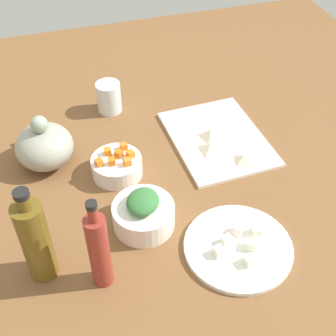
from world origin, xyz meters
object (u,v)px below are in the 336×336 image
Objects in this scene: bowl_carrots at (117,166)px; bottle_0 at (36,240)px; bowl_greens at (144,216)px; teapot at (44,146)px; bottle_1 at (99,250)px; cutting_board at (218,139)px; plate_tofu at (238,247)px; drinking_glass_0 at (109,97)px.

bottle_0 is at bearing 139.38° from bowl_carrots.
teapot is (29.57, 19.82, 2.68)cm from bowl_greens.
bottle_1 is at bearing -116.37° from bottle_0.
bottle_1 is at bearing 131.98° from cutting_board.
bottle_1 reaches higher than bowl_carrots.
bowl_greens is (-24.60, 28.77, 2.70)cm from cutting_board.
bottle_0 is (-31.06, 53.12, 10.51)cm from cutting_board.
bottle_1 is (-5.95, -11.99, -0.47)cm from bottle_0.
teapot is 42.89cm from bottle_1.
bowl_greens is 35.70cm from teapot.
bowl_greens reaches higher than plate_tofu.
bottle_1 is at bearing 166.99° from drinking_glass_0.
teapot is at bearing 41.96° from plate_tofu.
cutting_board is 1.88× the size of teapot.
cutting_board is 1.37× the size of bottle_1.
bowl_carrots is (-5.39, 31.10, 2.14)cm from cutting_board.
bottle_1 is 62.61cm from drinking_glass_0.
cutting_board is at bearing -59.69° from bottle_0.
drinking_glass_0 is (23.74, 27.09, 4.32)cm from cutting_board.
drinking_glass_0 is at bearing -7.85° from bowl_carrots.
bowl_greens reaches higher than cutting_board.
bowl_carrots is 34.84cm from bottle_0.
bottle_0 is at bearing 63.63° from bottle_1.
bowl_greens is at bearing -44.90° from bottle_1.
plate_tofu is 45.01cm from bottle_0.
plate_tofu is 1.40× the size of teapot.
teapot is 0.71× the size of bottle_0.
teapot is (4.97, 48.59, 5.38)cm from cutting_board.
cutting_board is 49.13cm from teapot.
teapot is 28.56cm from drinking_glass_0.
teapot is (43.02, 38.69, 5.28)cm from plate_tofu.
bowl_carrots is at bearing -120.66° from teapot.
bottle_0 is at bearing 104.85° from bowl_greens.
cutting_board is 1.34× the size of bottle_0.
teapot is at bearing 131.13° from drinking_glass_0.
teapot is at bearing -7.18° from bottle_0.
bottle_1 is (-37.00, 41.13, 10.04)cm from cutting_board.
bowl_carrots is 34.10cm from bottle_1.
drinking_glass_0 is at bearing 48.77° from cutting_board.
bottle_1 is at bearing 162.41° from bowl_carrots.
bottle_1 is at bearing 135.10° from bowl_greens.
bowl_greens is 19.36cm from bowl_carrots.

